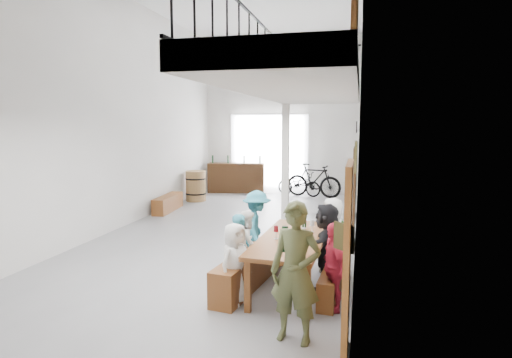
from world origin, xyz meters
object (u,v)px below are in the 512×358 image
(oak_barrel, at_px, (196,186))
(bicycle_near, at_px, (299,184))
(serving_counter, at_px, (236,178))
(bench_inner, at_px, (251,267))
(host_standing, at_px, (295,272))
(side_bench, at_px, (168,203))
(tasting_table, at_px, (293,243))

(oak_barrel, bearing_deg, bicycle_near, 29.66)
(serving_counter, bearing_deg, bench_inner, -81.09)
(oak_barrel, relative_size, host_standing, 0.60)
(side_bench, bearing_deg, bicycle_near, 46.81)
(side_bench, relative_size, serving_counter, 0.78)
(serving_counter, bearing_deg, oak_barrel, -120.33)
(host_standing, bearing_deg, bench_inner, 130.58)
(serving_counter, bearing_deg, bicycle_near, -14.24)
(bench_inner, xyz_separation_m, host_standing, (0.93, -1.61, 0.55))
(host_standing, relative_size, bicycle_near, 1.02)
(bicycle_near, bearing_deg, oak_barrel, 134.94)
(oak_barrel, height_order, bicycle_near, oak_barrel)
(tasting_table, height_order, oak_barrel, oak_barrel)
(side_bench, distance_m, bicycle_near, 4.79)
(oak_barrel, bearing_deg, serving_counter, 68.54)
(bench_inner, distance_m, oak_barrel, 7.47)
(tasting_table, distance_m, side_bench, 6.58)
(side_bench, distance_m, host_standing, 7.98)
(bench_inner, height_order, side_bench, bench_inner)
(tasting_table, xyz_separation_m, bench_inner, (-0.65, 0.04, -0.45))
(tasting_table, relative_size, bench_inner, 1.04)
(bench_inner, height_order, host_standing, host_standing)
(bench_inner, bearing_deg, side_bench, 135.28)
(oak_barrel, bearing_deg, bench_inner, -61.81)
(host_standing, bearing_deg, tasting_table, 110.62)
(bench_inner, xyz_separation_m, bicycle_near, (-0.42, 8.35, 0.16))
(host_standing, bearing_deg, oak_barrel, 129.18)
(tasting_table, xyz_separation_m, serving_counter, (-3.40, 8.61, -0.17))
(bench_inner, xyz_separation_m, side_bench, (-3.70, 4.86, -0.03))
(oak_barrel, distance_m, bicycle_near, 3.58)
(tasting_table, height_order, serving_counter, serving_counter)
(oak_barrel, height_order, host_standing, host_standing)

